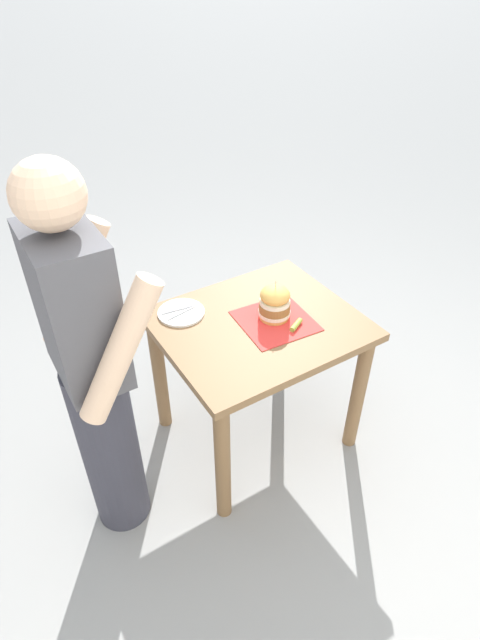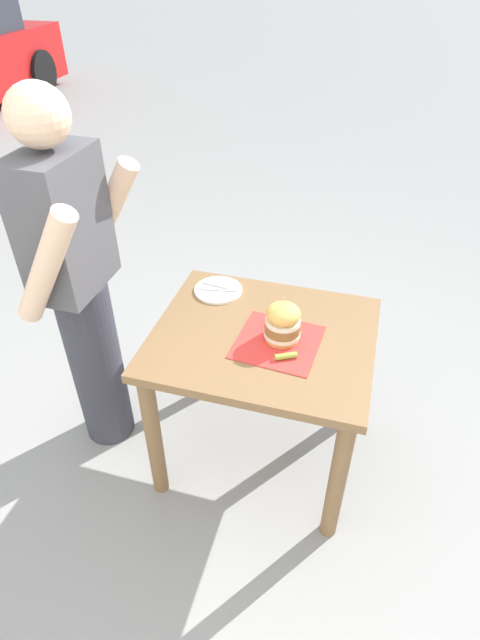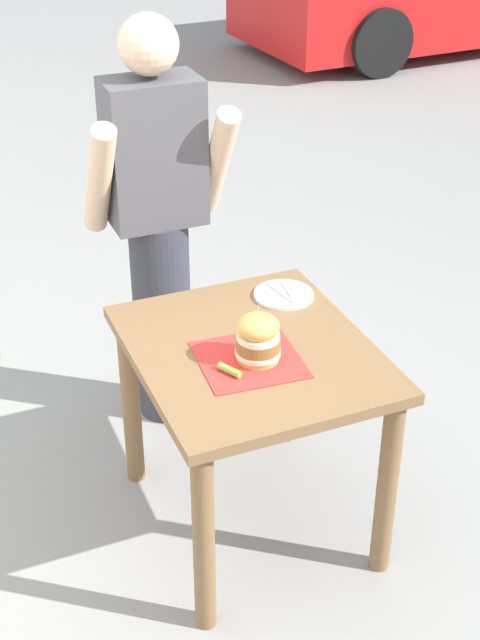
{
  "view_description": "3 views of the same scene",
  "coord_description": "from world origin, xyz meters",
  "px_view_note": "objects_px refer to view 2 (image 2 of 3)",
  "views": [
    {
      "loc": [
        -1.5,
        1.04,
        2.15
      ],
      "look_at": [
        0.0,
        0.1,
        0.81
      ],
      "focal_mm": 28.0,
      "sensor_mm": 36.0,
      "label": 1
    },
    {
      "loc": [
        -1.55,
        -0.34,
        2.05
      ],
      "look_at": [
        0.0,
        0.1,
        0.81
      ],
      "focal_mm": 28.0,
      "sensor_mm": 36.0,
      "label": 2
    },
    {
      "loc": [
        -0.99,
        -2.28,
        2.35
      ],
      "look_at": [
        0.0,
        0.1,
        0.81
      ],
      "focal_mm": 50.0,
      "sensor_mm": 36.0,
      "label": 3
    }
  ],
  "objects_px": {
    "sandwich": "(283,322)",
    "pickle_spear": "(286,356)",
    "diner_across_table": "(79,288)",
    "patio_table": "(262,361)",
    "side_plate_with_forks": "(218,290)"
  },
  "relations": [
    {
      "from": "sandwich",
      "to": "pickle_spear",
      "type": "bearing_deg",
      "value": -160.56
    },
    {
      "from": "pickle_spear",
      "to": "diner_across_table",
      "type": "bearing_deg",
      "value": 86.02
    },
    {
      "from": "patio_table",
      "to": "diner_across_table",
      "type": "relative_size",
      "value": 0.53
    },
    {
      "from": "pickle_spear",
      "to": "sandwich",
      "type": "bearing_deg",
      "value": 19.44
    },
    {
      "from": "side_plate_with_forks",
      "to": "diner_across_table",
      "type": "distance_m",
      "value": 0.61
    },
    {
      "from": "patio_table",
      "to": "side_plate_with_forks",
      "type": "xyz_separation_m",
      "value": [
        0.25,
        0.27,
        0.15
      ]
    },
    {
      "from": "patio_table",
      "to": "diner_across_table",
      "type": "distance_m",
      "value": 0.83
    },
    {
      "from": "patio_table",
      "to": "sandwich",
      "type": "xyz_separation_m",
      "value": [
        -0.01,
        -0.08,
        0.23
      ]
    },
    {
      "from": "patio_table",
      "to": "pickle_spear",
      "type": "bearing_deg",
      "value": -136.72
    },
    {
      "from": "sandwich",
      "to": "side_plate_with_forks",
      "type": "height_order",
      "value": "sandwich"
    },
    {
      "from": "diner_across_table",
      "to": "pickle_spear",
      "type": "bearing_deg",
      "value": -93.98
    },
    {
      "from": "pickle_spear",
      "to": "side_plate_with_forks",
      "type": "bearing_deg",
      "value": 46.57
    },
    {
      "from": "patio_table",
      "to": "sandwich",
      "type": "distance_m",
      "value": 0.25
    },
    {
      "from": "patio_table",
      "to": "pickle_spear",
      "type": "xyz_separation_m",
      "value": [
        -0.13,
        -0.12,
        0.16
      ]
    },
    {
      "from": "patio_table",
      "to": "pickle_spear",
      "type": "distance_m",
      "value": 0.24
    }
  ]
}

